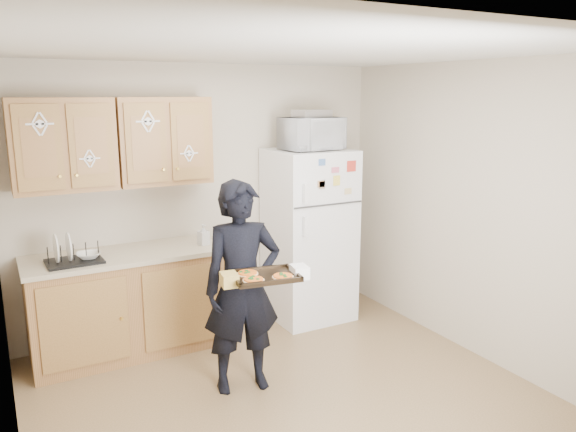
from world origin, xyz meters
The scene contains 22 objects.
floor centered at (0.00, 0.00, 0.00)m, with size 3.60×3.60×0.00m, color brown.
ceiling centered at (0.00, 0.00, 2.50)m, with size 3.60×3.60×0.00m, color silver.
wall_back centered at (0.00, 1.80, 1.25)m, with size 3.60×0.04×2.50m, color #B2A590.
wall_front centered at (0.00, -1.80, 1.25)m, with size 3.60×0.04×2.50m, color #B2A590.
wall_left centered at (-1.80, 0.00, 1.25)m, with size 0.04×3.60×2.50m, color #B2A590.
wall_right centered at (1.80, 0.00, 1.25)m, with size 0.04×3.60×2.50m, color #B2A590.
refrigerator centered at (0.95, 1.43, 0.85)m, with size 0.75×0.70×1.70m, color white.
base_cabinet centered at (-0.85, 1.48, 0.43)m, with size 1.60×0.60×0.86m, color brown.
countertop centered at (-0.85, 1.48, 0.88)m, with size 1.64×0.64×0.04m, color tan.
upper_cab_left centered at (-1.25, 1.61, 1.83)m, with size 0.80×0.33×0.75m, color brown.
upper_cab_right centered at (-0.43, 1.61, 1.83)m, with size 0.80×0.33×0.75m, color brown.
cereal_box centered at (1.47, 1.67, 0.16)m, with size 0.20×0.07×0.32m, color #E5B351.
person centered at (-0.21, 0.44, 0.81)m, with size 0.59×0.39×1.62m, color black.
baking_tray centered at (-0.17, 0.15, 0.97)m, with size 0.46×0.33×0.04m, color black.
pizza_front_left centered at (-0.28, 0.09, 0.99)m, with size 0.15×0.15×0.02m, color orange.
pizza_front_right centered at (-0.07, 0.06, 0.99)m, with size 0.15×0.15×0.02m, color orange.
pizza_back_left centered at (-0.26, 0.24, 0.99)m, with size 0.15×0.15×0.02m, color orange.
microwave centered at (0.94, 1.38, 1.85)m, with size 0.56×0.38×0.31m, color white.
foil_pan centered at (0.96, 1.41, 2.04)m, with size 0.33×0.23×0.07m, color silver.
dish_rack centered at (-1.26, 1.39, 0.99)m, with size 0.43×0.32×0.17m, color black.
bowl centered at (-1.15, 1.39, 0.94)m, with size 0.19×0.19×0.05m, color silver.
soap_bottle centered at (-0.16, 1.41, 0.99)m, with size 0.08×0.09×0.18m, color white.
Camera 1 is at (-1.81, -3.22, 2.24)m, focal length 35.00 mm.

